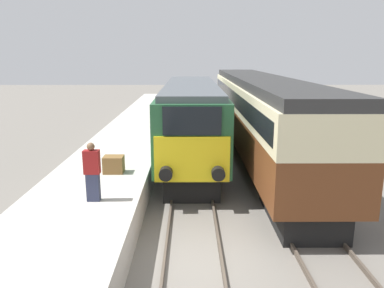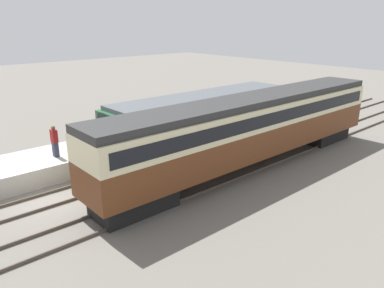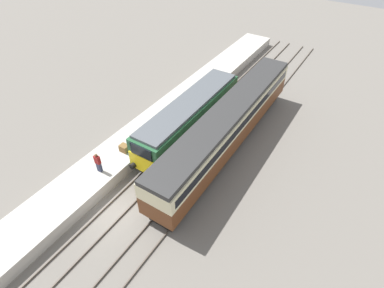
# 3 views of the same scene
# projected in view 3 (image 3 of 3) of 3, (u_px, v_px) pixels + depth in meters

# --- Properties ---
(ground_plane) EXTENTS (120.00, 120.00, 0.00)m
(ground_plane) POSITION_uv_depth(u_px,v_px,m) (115.00, 211.00, 20.90)
(ground_plane) COLOR slate
(platform_left) EXTENTS (3.50, 50.00, 1.02)m
(platform_left) POSITION_uv_depth(u_px,v_px,m) (149.00, 130.00, 27.00)
(platform_left) COLOR #B7B2A8
(platform_left) RESTS_ON ground_plane
(rails_near_track) EXTENTS (1.51, 60.00, 0.14)m
(rails_near_track) POSITION_uv_depth(u_px,v_px,m) (158.00, 168.00, 24.04)
(rails_near_track) COLOR #4C4238
(rails_near_track) RESTS_ON ground_plane
(rails_far_track) EXTENTS (1.50, 60.00, 0.14)m
(rails_far_track) POSITION_uv_depth(u_px,v_px,m) (194.00, 185.00, 22.66)
(rails_far_track) COLOR #4C4238
(rails_far_track) RESTS_ON ground_plane
(locomotive) EXTENTS (2.70, 13.09, 3.80)m
(locomotive) POSITION_uv_depth(u_px,v_px,m) (190.00, 118.00, 25.71)
(locomotive) COLOR black
(locomotive) RESTS_ON ground_plane
(passenger_carriage) EXTENTS (2.75, 19.92, 4.08)m
(passenger_carriage) POSITION_uv_depth(u_px,v_px,m) (229.00, 123.00, 24.48)
(passenger_carriage) COLOR black
(passenger_carriage) RESTS_ON ground_plane
(person_on_platform) EXTENTS (0.44, 0.26, 1.71)m
(person_on_platform) POSITION_uv_depth(u_px,v_px,m) (98.00, 163.00, 21.90)
(person_on_platform) COLOR #2D334C
(person_on_platform) RESTS_ON platform_left
(luggage_crate) EXTENTS (0.70, 0.56, 0.60)m
(luggage_crate) POSITION_uv_depth(u_px,v_px,m) (124.00, 148.00, 23.93)
(luggage_crate) COLOR brown
(luggage_crate) RESTS_ON platform_left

